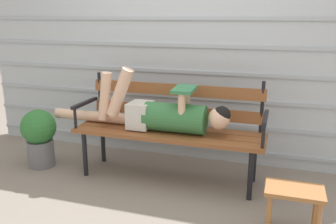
% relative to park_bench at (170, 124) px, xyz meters
% --- Properties ---
extents(ground_plane, '(12.00, 12.00, 0.00)m').
position_rel_park_bench_xyz_m(ground_plane, '(0.00, -0.18, -0.51)').
color(ground_plane, gray).
extents(house_siding, '(4.69, 0.08, 2.12)m').
position_rel_park_bench_xyz_m(house_siding, '(0.00, 0.53, 0.55)').
color(house_siding, '#B2BCC6').
rests_on(house_siding, ground).
extents(park_bench, '(1.75, 0.48, 0.93)m').
position_rel_park_bench_xyz_m(park_bench, '(0.00, 0.00, 0.00)').
color(park_bench, brown).
rests_on(park_bench, ground).
extents(reclining_person, '(1.77, 0.26, 0.58)m').
position_rel_park_bench_xyz_m(reclining_person, '(-0.08, -0.07, 0.11)').
color(reclining_person, '#33703D').
extents(footstool, '(0.39, 0.26, 0.34)m').
position_rel_park_bench_xyz_m(footstool, '(1.09, -0.65, -0.24)').
color(footstool, '#9E6638').
rests_on(footstool, ground).
extents(potted_plant, '(0.35, 0.35, 0.59)m').
position_rel_park_bench_xyz_m(potted_plant, '(-1.32, -0.19, -0.19)').
color(potted_plant, slate).
rests_on(potted_plant, ground).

